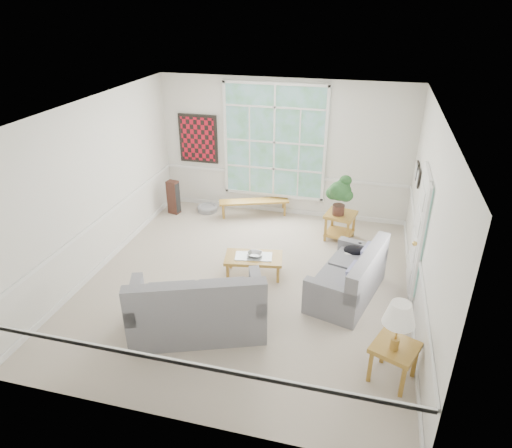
% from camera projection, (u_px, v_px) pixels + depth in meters
% --- Properties ---
extents(floor, '(5.50, 6.00, 0.01)m').
position_uv_depth(floor, '(248.00, 282.00, 7.97)').
color(floor, '#B1A392').
rests_on(floor, ground).
extents(ceiling, '(5.50, 6.00, 0.02)m').
position_uv_depth(ceiling, '(246.00, 109.00, 6.62)').
color(ceiling, white).
rests_on(ceiling, ground).
extents(wall_back, '(5.50, 0.02, 3.00)m').
position_uv_depth(wall_back, '(284.00, 149.00, 9.89)').
color(wall_back, silver).
rests_on(wall_back, ground).
extents(wall_front, '(5.50, 0.02, 3.00)m').
position_uv_depth(wall_front, '(170.00, 319.00, 4.70)').
color(wall_front, silver).
rests_on(wall_front, ground).
extents(wall_left, '(0.02, 6.00, 3.00)m').
position_uv_depth(wall_left, '(94.00, 188.00, 7.91)').
color(wall_left, silver).
rests_on(wall_left, ground).
extents(wall_right, '(0.02, 6.00, 3.00)m').
position_uv_depth(wall_right, '(427.00, 223.00, 6.69)').
color(wall_right, silver).
rests_on(wall_right, ground).
extents(window_back, '(2.30, 0.08, 2.40)m').
position_uv_depth(window_back, '(274.00, 142.00, 9.84)').
color(window_back, white).
rests_on(window_back, wall_back).
extents(entry_door, '(0.08, 0.90, 2.10)m').
position_uv_depth(entry_door, '(417.00, 231.00, 7.42)').
color(entry_door, white).
rests_on(entry_door, floor).
extents(door_sidelight, '(0.08, 0.26, 1.90)m').
position_uv_depth(door_sidelight, '(421.00, 244.00, 6.83)').
color(door_sidelight, white).
rests_on(door_sidelight, wall_right).
extents(wall_art, '(0.90, 0.06, 1.10)m').
position_uv_depth(wall_art, '(198.00, 139.00, 10.24)').
color(wall_art, maroon).
rests_on(wall_art, wall_back).
extents(wall_frame_near, '(0.04, 0.26, 0.32)m').
position_uv_depth(wall_frame_near, '(418.00, 178.00, 8.19)').
color(wall_frame_near, black).
rests_on(wall_frame_near, wall_right).
extents(wall_frame_far, '(0.04, 0.26, 0.32)m').
position_uv_depth(wall_frame_far, '(417.00, 171.00, 8.53)').
color(wall_frame_far, black).
rests_on(wall_frame_far, wall_right).
extents(loveseat_right, '(1.27, 1.82, 0.89)m').
position_uv_depth(loveseat_right, '(347.00, 272.00, 7.44)').
color(loveseat_right, slate).
rests_on(loveseat_right, floor).
extents(loveseat_front, '(2.17, 1.63, 1.05)m').
position_uv_depth(loveseat_front, '(197.00, 299.00, 6.64)').
color(loveseat_front, slate).
rests_on(loveseat_front, floor).
extents(coffee_table, '(1.09, 0.72, 0.38)m').
position_uv_depth(coffee_table, '(254.00, 266.00, 8.10)').
color(coffee_table, olive).
rests_on(coffee_table, floor).
extents(pewter_bowl, '(0.33, 0.33, 0.08)m').
position_uv_depth(pewter_bowl, '(255.00, 254.00, 8.01)').
color(pewter_bowl, '#A0A0A5').
rests_on(pewter_bowl, coffee_table).
extents(window_bench, '(1.56, 0.83, 0.36)m').
position_uv_depth(window_bench, '(254.00, 208.00, 10.31)').
color(window_bench, olive).
rests_on(window_bench, floor).
extents(end_table, '(0.67, 0.67, 0.57)m').
position_uv_depth(end_table, '(340.00, 226.00, 9.28)').
color(end_table, olive).
rests_on(end_table, floor).
extents(houseplant, '(0.48, 0.48, 0.82)m').
position_uv_depth(houseplant, '(340.00, 195.00, 8.93)').
color(houseplant, '#234C23').
rests_on(houseplant, end_table).
extents(side_table, '(0.70, 0.70, 0.54)m').
position_uv_depth(side_table, '(393.00, 362.00, 5.85)').
color(side_table, olive).
rests_on(side_table, floor).
extents(table_lamp, '(0.47, 0.47, 0.69)m').
position_uv_depth(table_lamp, '(398.00, 327.00, 5.53)').
color(table_lamp, silver).
rests_on(table_lamp, side_table).
extents(pet_bed, '(0.60, 0.60, 0.14)m').
position_uv_depth(pet_bed, '(208.00, 208.00, 10.57)').
color(pet_bed, gray).
rests_on(pet_bed, floor).
extents(floor_speaker, '(0.27, 0.23, 0.77)m').
position_uv_depth(floor_speaker, '(173.00, 197.00, 10.34)').
color(floor_speaker, '#3C2017').
rests_on(floor_speaker, floor).
extents(cat, '(0.41, 0.32, 0.17)m').
position_uv_depth(cat, '(354.00, 250.00, 7.89)').
color(cat, black).
rests_on(cat, loveseat_right).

